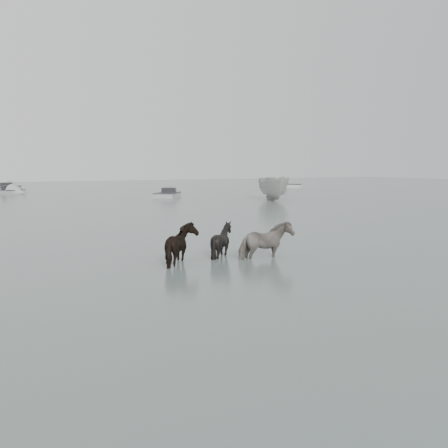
% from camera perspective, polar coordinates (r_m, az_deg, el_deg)
% --- Properties ---
extents(ground, '(140.00, 140.00, 0.00)m').
position_cam_1_polar(ground, '(14.38, 1.75, -3.88)').
color(ground, '#4F5D5A').
rests_on(ground, ground).
extents(pony_pinto, '(1.63, 0.81, 1.35)m').
position_cam_1_polar(pony_pinto, '(14.28, 4.75, -1.24)').
color(pony_pinto, black).
rests_on(pony_pinto, ground).
extents(pony_dark, '(1.36, 1.50, 1.30)m').
position_cam_1_polar(pony_dark, '(13.52, -4.73, -1.78)').
color(pony_dark, black).
rests_on(pony_dark, ground).
extents(pony_black, '(1.15, 1.02, 1.24)m').
position_cam_1_polar(pony_black, '(14.60, -0.26, -1.25)').
color(pony_black, black).
rests_on(pony_black, ground).
extents(boat_small, '(3.49, 5.43, 1.96)m').
position_cam_1_polar(boat_small, '(37.73, 5.70, 4.24)').
color(boat_small, '#B3B4AF').
rests_on(boat_small, ground).
extents(skiff_port, '(3.76, 4.52, 0.75)m').
position_cam_1_polar(skiff_port, '(40.91, -6.51, 3.58)').
color(skiff_port, '#9DA09D').
rests_on(skiff_port, ground).
extents(skiff_mid, '(4.48, 5.70, 0.75)m').
position_cam_1_polar(skiff_mid, '(50.26, -23.88, 3.64)').
color(skiff_mid, '#9B9D9B').
rests_on(skiff_mid, ground).
extents(skiff_star, '(3.91, 4.08, 0.75)m').
position_cam_1_polar(skiff_star, '(58.85, 7.44, 4.55)').
color(skiff_star, silver).
rests_on(skiff_star, ground).
extents(skiff_far, '(5.23, 6.44, 0.75)m').
position_cam_1_polar(skiff_far, '(56.75, -24.08, 3.93)').
color(skiff_far, '#9DA09D').
rests_on(skiff_far, ground).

